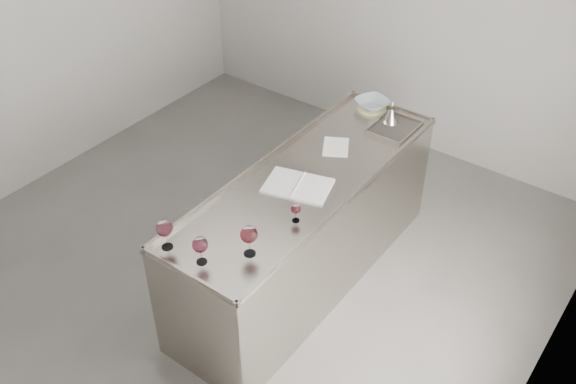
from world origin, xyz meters
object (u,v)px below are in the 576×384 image
Objects in this scene: wine_glass_middle at (200,245)px; wine_funnel at (391,115)px; notebook at (298,185)px; counter at (306,229)px; wine_glass_left at (165,229)px; wine_glass_small at (296,210)px; wine_glass_right at (249,235)px; ceramic_bowl at (372,103)px.

wine_funnel is at bearing 86.69° from wine_glass_middle.
notebook is at bearing -94.94° from wine_funnel.
counter is 4.79× the size of notebook.
wine_glass_left is 1.60× the size of wine_glass_small.
counter reaches higher than notebook.
wine_glass_middle reaches higher than wine_glass_small.
wine_funnel is (0.12, 2.05, -0.07)m from wine_glass_middle.
wine_glass_right is 1.09× the size of wine_funnel.
wine_glass_small is 1.53m from ceramic_bowl.
notebook is (0.02, 0.94, -0.13)m from wine_glass_middle.
wine_funnel is at bearing 79.76° from wine_glass_left.
wine_glass_right is at bearing -95.69° from wine_glass_small.
counter is 12.77× the size of wine_funnel.
counter is at bearing 101.14° from wine_glass_right.
wine_glass_left is 0.82m from wine_glass_small.
wine_glass_left is 1.09× the size of wine_glass_middle.
wine_glass_middle reaches higher than counter.
notebook is at bearing 102.64° from wine_glass_right.
notebook is at bearing -88.28° from counter.
wine_glass_left reaches higher than counter.
wine_funnel is at bearing 84.28° from counter.
wine_glass_left is 0.98× the size of wine_glass_right.
counter is 0.73m from wine_glass_small.
wine_glass_small is at bearing 54.10° from wine_glass_left.
wine_glass_right is (0.16, -0.83, 0.61)m from counter.
wine_glass_right is at bearing 50.72° from wine_glass_middle.
ceramic_bowl is 0.24m from wine_funnel.
wine_funnel reaches higher than wine_glass_small.
ceramic_bowl reaches higher than counter.
wine_funnel is (0.37, 2.07, -0.09)m from wine_glass_left.
wine_glass_left is 0.79× the size of ceramic_bowl.
wine_glass_left is at bearing -100.24° from wine_funnel.
wine_glass_right is at bearing -81.54° from ceramic_bowl.
wine_glass_middle is at bearing -109.39° from wine_glass_small.
wine_glass_middle is 1.46× the size of wine_glass_small.
notebook is 1.12m from wine_funnel.
ceramic_bowl is at bearing 80.07° from notebook.
wine_glass_left is at bearing -94.09° from ceramic_bowl.
wine_glass_middle is at bearing -93.31° from wine_funnel.
wine_glass_middle is at bearing -129.28° from wine_glass_right.
notebook is (0.00, -0.12, 0.47)m from counter.
wine_glass_left reaches higher than wine_funnel.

